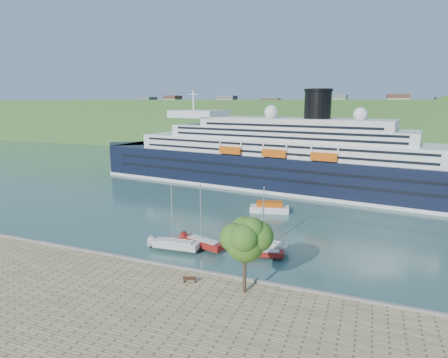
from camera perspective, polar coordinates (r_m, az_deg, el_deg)
ground at (r=54.88m, az=-9.36°, el=-13.62°), size 400.00×400.00×0.00m
far_hillside at (r=189.44m, az=13.71°, el=8.01°), size 400.00×50.00×24.00m
quay_coping at (r=54.25m, az=-9.51°, el=-12.60°), size 220.00×0.50×0.30m
cruise_ship at (r=103.07m, az=7.11°, el=6.06°), size 119.32×31.82×26.52m
park_bench at (r=48.87m, az=-5.28°, el=-14.85°), size 1.78×1.18×1.06m
promenade_tree at (r=44.59m, az=3.20°, el=-11.04°), size 6.17×6.17×10.23m
floating_pontoon at (r=63.06m, az=-1.64°, el=-9.81°), size 17.01×2.87×0.38m
sailboat_white_near at (r=59.32m, az=-7.41°, el=-6.10°), size 8.31×2.81×10.56m
sailboat_red at (r=59.59m, az=-3.16°, el=-6.04°), size 8.31×4.27×10.34m
sailboat_white_far at (r=59.06m, az=6.52°, el=-6.42°), size 7.78×2.17×10.04m
tender_launch at (r=81.00m, az=6.94°, el=-4.24°), size 8.78×4.58×2.31m
sailboat_extra at (r=56.89m, az=6.30°, el=-8.20°), size 6.45×3.03×8.04m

